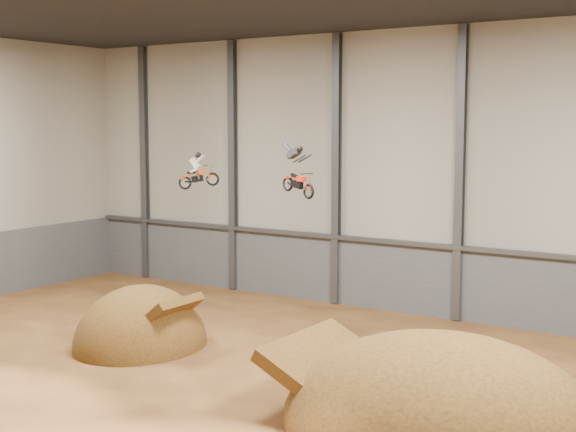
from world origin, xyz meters
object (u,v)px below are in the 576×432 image
object	(u,v)px
takeoff_ramp	(141,346)
fmx_rider_a	(200,168)
landing_ramp	(440,429)
fmx_rider_b	(297,167)

from	to	relation	value
takeoff_ramp	fmx_rider_a	bearing A→B (deg)	81.16
landing_ramp	fmx_rider_b	size ratio (longest dim) A/B	4.03
takeoff_ramp	fmx_rider_a	size ratio (longest dim) A/B	3.22
takeoff_ramp	fmx_rider_b	xyz separation A→B (m)	(6.41, 2.25, 7.68)
fmx_rider_b	fmx_rider_a	bearing A→B (deg)	-172.77
takeoff_ramp	landing_ramp	distance (m)	14.31
landing_ramp	fmx_rider_b	world-z (taller)	fmx_rider_b
takeoff_ramp	fmx_rider_b	size ratio (longest dim) A/B	2.40
takeoff_ramp	fmx_rider_a	world-z (taller)	fmx_rider_a
fmx_rider_a	takeoff_ramp	bearing A→B (deg)	-121.16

